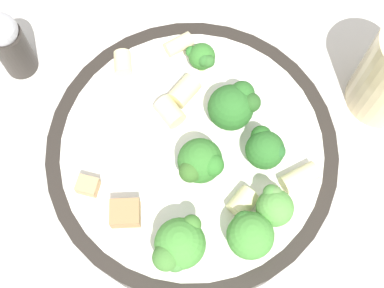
{
  "coord_description": "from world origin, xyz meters",
  "views": [
    {
      "loc": [
        -0.05,
        -0.14,
        0.45
      ],
      "look_at": [
        0.0,
        0.0,
        0.04
      ],
      "focal_mm": 50.0,
      "sensor_mm": 36.0,
      "label": 1
    }
  ],
  "objects_px": {
    "pasta_bowl": "(192,154)",
    "broccoli_floret_3": "(234,105)",
    "rigatoni_0": "(299,178)",
    "broccoli_floret_0": "(202,57)",
    "rigatoni_2": "(123,63)",
    "broccoli_floret_4": "(249,234)",
    "broccoli_floret_6": "(274,206)",
    "broccoli_floret_5": "(265,148)",
    "rigatoni_5": "(179,44)",
    "pepper_shaker": "(10,44)",
    "rigatoni_1": "(184,91)",
    "chicken_chunk_0": "(125,213)",
    "chicken_chunk_1": "(88,186)",
    "rigatoni_3": "(243,202)",
    "rigatoni_4": "(170,112)",
    "broccoli_floret_2": "(179,245)",
    "broccoli_floret_1": "(198,163)"
  },
  "relations": [
    {
      "from": "rigatoni_5",
      "to": "rigatoni_3",
      "type": "bearing_deg",
      "value": -88.2
    },
    {
      "from": "broccoli_floret_0",
      "to": "chicken_chunk_1",
      "type": "height_order",
      "value": "broccoli_floret_0"
    },
    {
      "from": "broccoli_floret_0",
      "to": "rigatoni_2",
      "type": "bearing_deg",
      "value": 161.75
    },
    {
      "from": "broccoli_floret_3",
      "to": "rigatoni_0",
      "type": "xyz_separation_m",
      "value": [
        0.03,
        -0.07,
        -0.02
      ]
    },
    {
      "from": "rigatoni_4",
      "to": "chicken_chunk_0",
      "type": "bearing_deg",
      "value": -129.22
    },
    {
      "from": "rigatoni_0",
      "to": "rigatoni_4",
      "type": "distance_m",
      "value": 0.12
    },
    {
      "from": "broccoli_floret_3",
      "to": "rigatoni_2",
      "type": "distance_m",
      "value": 0.11
    },
    {
      "from": "chicken_chunk_0",
      "to": "broccoli_floret_6",
      "type": "bearing_deg",
      "value": -17.11
    },
    {
      "from": "broccoli_floret_3",
      "to": "rigatoni_5",
      "type": "height_order",
      "value": "broccoli_floret_3"
    },
    {
      "from": "broccoli_floret_2",
      "to": "broccoli_floret_1",
      "type": "bearing_deg",
      "value": 58.89
    },
    {
      "from": "rigatoni_3",
      "to": "pepper_shaker",
      "type": "bearing_deg",
      "value": 126.39
    },
    {
      "from": "broccoli_floret_0",
      "to": "rigatoni_2",
      "type": "xyz_separation_m",
      "value": [
        -0.06,
        0.02,
        -0.01
      ]
    },
    {
      "from": "rigatoni_0",
      "to": "broccoli_floret_3",
      "type": "bearing_deg",
      "value": 114.97
    },
    {
      "from": "broccoli_floret_4",
      "to": "chicken_chunk_1",
      "type": "distance_m",
      "value": 0.13
    },
    {
      "from": "broccoli_floret_2",
      "to": "pasta_bowl",
      "type": "bearing_deg",
      "value": 65.48
    },
    {
      "from": "pasta_bowl",
      "to": "broccoli_floret_1",
      "type": "distance_m",
      "value": 0.05
    },
    {
      "from": "broccoli_floret_4",
      "to": "broccoli_floret_6",
      "type": "distance_m",
      "value": 0.03
    },
    {
      "from": "pasta_bowl",
      "to": "rigatoni_1",
      "type": "distance_m",
      "value": 0.05
    },
    {
      "from": "broccoli_floret_2",
      "to": "rigatoni_4",
      "type": "xyz_separation_m",
      "value": [
        0.03,
        0.11,
        -0.02
      ]
    },
    {
      "from": "chicken_chunk_0",
      "to": "pasta_bowl",
      "type": "bearing_deg",
      "value": 29.57
    },
    {
      "from": "broccoli_floret_4",
      "to": "rigatoni_3",
      "type": "bearing_deg",
      "value": 76.8
    },
    {
      "from": "broccoli_floret_0",
      "to": "chicken_chunk_1",
      "type": "distance_m",
      "value": 0.14
    },
    {
      "from": "broccoli_floret_3",
      "to": "broccoli_floret_6",
      "type": "distance_m",
      "value": 0.09
    },
    {
      "from": "broccoli_floret_6",
      "to": "broccoli_floret_2",
      "type": "bearing_deg",
      "value": -175.59
    },
    {
      "from": "broccoli_floret_6",
      "to": "chicken_chunk_1",
      "type": "height_order",
      "value": "broccoli_floret_6"
    },
    {
      "from": "broccoli_floret_0",
      "to": "broccoli_floret_6",
      "type": "height_order",
      "value": "broccoli_floret_6"
    },
    {
      "from": "pasta_bowl",
      "to": "broccoli_floret_3",
      "type": "distance_m",
      "value": 0.06
    },
    {
      "from": "broccoli_floret_1",
      "to": "broccoli_floret_3",
      "type": "distance_m",
      "value": 0.06
    },
    {
      "from": "rigatoni_1",
      "to": "chicken_chunk_0",
      "type": "height_order",
      "value": "rigatoni_1"
    },
    {
      "from": "broccoli_floret_2",
      "to": "broccoli_floret_6",
      "type": "height_order",
      "value": "broccoli_floret_2"
    },
    {
      "from": "broccoli_floret_1",
      "to": "broccoli_floret_5",
      "type": "height_order",
      "value": "broccoli_floret_1"
    },
    {
      "from": "broccoli_floret_4",
      "to": "broccoli_floret_5",
      "type": "distance_m",
      "value": 0.07
    },
    {
      "from": "pasta_bowl",
      "to": "broccoli_floret_5",
      "type": "relative_size",
      "value": 6.83
    },
    {
      "from": "broccoli_floret_5",
      "to": "rigatoni_3",
      "type": "bearing_deg",
      "value": -131.88
    },
    {
      "from": "broccoli_floret_6",
      "to": "pepper_shaker",
      "type": "xyz_separation_m",
      "value": [
        -0.17,
        0.21,
        -0.02
      ]
    },
    {
      "from": "pasta_bowl",
      "to": "pepper_shaker",
      "type": "bearing_deg",
      "value": 131.28
    },
    {
      "from": "broccoli_floret_5",
      "to": "rigatoni_5",
      "type": "relative_size",
      "value": 1.46
    },
    {
      "from": "broccoli_floret_0",
      "to": "broccoli_floret_4",
      "type": "xyz_separation_m",
      "value": [
        -0.01,
        -0.15,
        0.01
      ]
    },
    {
      "from": "broccoli_floret_1",
      "to": "chicken_chunk_1",
      "type": "bearing_deg",
      "value": 170.07
    },
    {
      "from": "pasta_bowl",
      "to": "chicken_chunk_0",
      "type": "height_order",
      "value": "chicken_chunk_0"
    },
    {
      "from": "rigatoni_3",
      "to": "pepper_shaker",
      "type": "relative_size",
      "value": 0.27
    },
    {
      "from": "pasta_bowl",
      "to": "rigatoni_5",
      "type": "xyz_separation_m",
      "value": [
        0.02,
        0.09,
        0.02
      ]
    },
    {
      "from": "pasta_bowl",
      "to": "pepper_shaker",
      "type": "height_order",
      "value": "pepper_shaker"
    },
    {
      "from": "rigatoni_5",
      "to": "chicken_chunk_0",
      "type": "relative_size",
      "value": 1.06
    },
    {
      "from": "broccoli_floret_6",
      "to": "pepper_shaker",
      "type": "height_order",
      "value": "pepper_shaker"
    },
    {
      "from": "broccoli_floret_4",
      "to": "rigatoni_0",
      "type": "bearing_deg",
      "value": 30.13
    },
    {
      "from": "broccoli_floret_3",
      "to": "pepper_shaker",
      "type": "height_order",
      "value": "pepper_shaker"
    },
    {
      "from": "broccoli_floret_4",
      "to": "broccoli_floret_5",
      "type": "height_order",
      "value": "broccoli_floret_4"
    },
    {
      "from": "rigatoni_1",
      "to": "rigatoni_3",
      "type": "xyz_separation_m",
      "value": [
        0.01,
        -0.11,
        -0.0
      ]
    },
    {
      "from": "pasta_bowl",
      "to": "broccoli_floret_1",
      "type": "height_order",
      "value": "broccoli_floret_1"
    }
  ]
}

